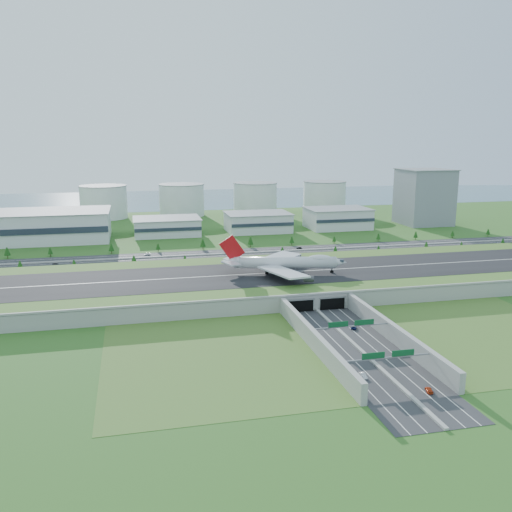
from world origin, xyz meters
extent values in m
plane|color=#335C1D|center=(0.00, 0.00, 0.00)|extent=(1200.00, 1200.00, 0.00)
cube|color=gray|center=(0.00, 0.00, 4.00)|extent=(520.00, 100.00, 8.00)
cube|color=#40581E|center=(0.00, 0.00, 8.08)|extent=(520.00, 100.00, 0.16)
cube|color=black|center=(0.00, 0.00, 8.22)|extent=(520.00, 58.00, 0.12)
cube|color=silver|center=(0.00, 0.00, 8.30)|extent=(520.00, 0.90, 0.02)
cube|color=gray|center=(0.00, -49.40, 8.60)|extent=(520.00, 1.20, 1.20)
cube|color=#28282B|center=(0.00, -110.00, 0.06)|extent=(34.00, 120.00, 0.12)
cube|color=gray|center=(0.00, -110.00, 0.45)|extent=(1.60, 120.00, 0.90)
cube|color=gray|center=(-18.20, -100.00, 4.00)|extent=(2.40, 100.00, 8.00)
cube|color=gray|center=(18.20, -100.00, 4.00)|extent=(2.40, 100.00, 8.00)
cube|color=black|center=(-8.50, -50.20, 3.20)|extent=(13.00, 1.20, 6.00)
cube|color=black|center=(8.50, -50.20, 3.20)|extent=(13.00, 1.20, 6.00)
cylinder|color=gray|center=(-19.00, -95.00, 3.50)|extent=(0.70, 0.70, 7.00)
cylinder|color=gray|center=(19.00, -95.00, 3.50)|extent=(0.70, 0.70, 7.00)
cube|color=gray|center=(0.00, -95.00, 7.20)|extent=(38.00, 0.50, 0.50)
cube|color=#0C4C23|center=(-6.00, -95.10, 8.60)|extent=(9.00, 0.30, 2.40)
cube|color=#0C4C23|center=(6.00, -95.10, 8.60)|extent=(9.00, 0.30, 2.40)
cylinder|color=gray|center=(-19.00, -130.00, 3.50)|extent=(0.70, 0.70, 7.00)
cylinder|color=gray|center=(19.00, -130.00, 3.50)|extent=(0.70, 0.70, 7.00)
cube|color=gray|center=(0.00, -130.00, 7.20)|extent=(38.00, 0.50, 0.50)
cube|color=#0C4C23|center=(-6.00, -130.10, 8.60)|extent=(9.00, 0.30, 2.40)
cube|color=#0C4C23|center=(6.00, -130.10, 8.60)|extent=(9.00, 0.30, 2.40)
cube|color=#28282B|center=(0.00, 95.00, 0.06)|extent=(560.00, 36.00, 0.12)
cylinder|color=#3D2819|center=(-164.37, 73.00, 1.30)|extent=(0.50, 0.50, 2.60)
cone|color=#19330E|center=(-164.37, 73.00, 4.63)|extent=(4.05, 4.05, 5.21)
cylinder|color=#3D2819|center=(-130.21, 73.00, 1.13)|extent=(0.50, 0.50, 2.26)
cone|color=#19330E|center=(-130.21, 73.00, 4.02)|extent=(3.52, 3.52, 4.52)
cylinder|color=#3D2819|center=(-90.57, 73.00, 1.30)|extent=(0.50, 0.50, 2.61)
cone|color=#19330E|center=(-90.57, 73.00, 4.64)|extent=(4.06, 4.06, 5.22)
cylinder|color=#3D2819|center=(-55.26, 73.00, 0.99)|extent=(0.50, 0.50, 1.98)
cone|color=#19330E|center=(-55.26, 73.00, 3.52)|extent=(3.08, 3.08, 3.96)
cylinder|color=#3D2819|center=(-18.08, 73.00, 1.48)|extent=(0.50, 0.50, 2.95)
cone|color=#19330E|center=(-18.08, 73.00, 5.25)|extent=(4.59, 4.59, 5.91)
cylinder|color=#3D2819|center=(16.28, 73.00, 1.48)|extent=(0.50, 0.50, 2.97)
cone|color=#19330E|center=(16.28, 73.00, 5.28)|extent=(4.62, 4.62, 5.94)
cylinder|color=#3D2819|center=(57.82, 73.00, 1.26)|extent=(0.50, 0.50, 2.52)
cone|color=#19330E|center=(57.82, 73.00, 4.48)|extent=(3.92, 3.92, 5.04)
cylinder|color=#3D2819|center=(93.04, 73.00, 1.04)|extent=(0.50, 0.50, 2.09)
cone|color=#19330E|center=(93.04, 73.00, 3.71)|extent=(3.25, 3.25, 4.18)
cylinder|color=#3D2819|center=(133.53, 73.00, 1.27)|extent=(0.50, 0.50, 2.55)
cone|color=#19330E|center=(133.53, 73.00, 4.53)|extent=(3.96, 3.96, 5.10)
cylinder|color=#3D2819|center=(164.52, 73.00, 1.02)|extent=(0.50, 0.50, 2.04)
cone|color=#19330E|center=(164.52, 73.00, 3.63)|extent=(3.18, 3.18, 4.08)
cylinder|color=#3D2819|center=(202.25, 73.00, 1.21)|extent=(0.50, 0.50, 2.42)
cone|color=#19330E|center=(202.25, 73.00, 4.31)|extent=(3.77, 3.77, 4.85)
cylinder|color=#3D2819|center=(-181.05, 117.00, 1.48)|extent=(0.50, 0.50, 2.95)
cone|color=#19330E|center=(-181.05, 117.00, 5.25)|extent=(4.59, 4.59, 5.91)
cylinder|color=#3D2819|center=(-151.23, 117.00, 1.20)|extent=(0.50, 0.50, 2.40)
cone|color=#19330E|center=(-151.23, 117.00, 4.27)|extent=(3.74, 3.74, 4.80)
cylinder|color=#3D2819|center=(-107.00, 117.00, 1.36)|extent=(0.50, 0.50, 2.72)
cone|color=#19330E|center=(-107.00, 117.00, 4.83)|extent=(4.23, 4.23, 5.44)
cylinder|color=#3D2819|center=(-71.81, 117.00, 1.13)|extent=(0.50, 0.50, 2.25)
cone|color=#19330E|center=(-71.81, 117.00, 4.00)|extent=(3.50, 3.50, 4.50)
cylinder|color=#3D2819|center=(-36.77, 117.00, 1.51)|extent=(0.50, 0.50, 3.01)
cone|color=#19330E|center=(-36.77, 117.00, 5.35)|extent=(4.68, 4.68, 6.02)
cylinder|color=#3D2819|center=(1.88, 117.00, 1.52)|extent=(0.50, 0.50, 3.05)
cone|color=#19330E|center=(1.88, 117.00, 5.41)|extent=(4.74, 4.74, 6.09)
cylinder|color=#3D2819|center=(36.68, 117.00, 1.33)|extent=(0.50, 0.50, 2.67)
cone|color=#19330E|center=(36.68, 117.00, 4.74)|extent=(4.15, 4.15, 5.33)
cylinder|color=#3D2819|center=(73.81, 117.00, 1.07)|extent=(0.50, 0.50, 2.13)
cone|color=#19330E|center=(73.81, 117.00, 3.79)|extent=(3.31, 3.31, 4.26)
cylinder|color=#3D2819|center=(113.79, 117.00, 1.22)|extent=(0.50, 0.50, 2.44)
cone|color=#19330E|center=(113.79, 117.00, 4.34)|extent=(3.79, 3.79, 4.88)
cylinder|color=#3D2819|center=(148.81, 117.00, 1.27)|extent=(0.50, 0.50, 2.53)
cone|color=#19330E|center=(148.81, 117.00, 4.50)|extent=(3.94, 3.94, 5.06)
cylinder|color=#3D2819|center=(184.67, 117.00, 1.11)|extent=(0.50, 0.50, 2.23)
cone|color=#19330E|center=(184.67, 117.00, 3.96)|extent=(3.47, 3.47, 4.46)
cylinder|color=#3D2819|center=(220.36, 117.00, 1.18)|extent=(0.50, 0.50, 2.37)
cone|color=#19330E|center=(220.36, 117.00, 4.21)|extent=(3.68, 3.68, 4.74)
cube|color=#BCBDC1|center=(-170.00, 185.00, 12.50)|extent=(120.00, 60.00, 25.00)
cube|color=#BCBDC1|center=(-60.00, 190.00, 7.50)|extent=(58.00, 42.00, 15.00)
cube|color=#BCBDC1|center=(25.00, 190.00, 8.50)|extent=(58.00, 42.00, 17.00)
cube|color=#BCBDC1|center=(105.00, 190.00, 9.50)|extent=(58.00, 42.00, 19.00)
cube|color=gray|center=(200.00, 195.00, 27.50)|extent=(46.00, 46.00, 55.00)
cylinder|color=silver|center=(-120.00, 310.00, 17.50)|extent=(50.00, 50.00, 35.00)
cylinder|color=silver|center=(-35.00, 310.00, 17.50)|extent=(50.00, 50.00, 35.00)
cylinder|color=silver|center=(50.00, 310.00, 17.50)|extent=(50.00, 50.00, 35.00)
cylinder|color=silver|center=(135.00, 310.00, 17.50)|extent=(50.00, 50.00, 35.00)
cube|color=#3D6475|center=(0.00, 480.00, 0.03)|extent=(1200.00, 260.00, 0.06)
cylinder|color=silver|center=(-3.18, -1.78, 14.56)|extent=(60.66, 19.92, 6.93)
cone|color=silver|center=(28.51, -8.83, 14.56)|extent=(9.96, 8.64, 6.93)
cone|color=silver|center=(-34.87, 5.27, 14.99)|extent=(12.07, 9.11, 6.93)
ellipsoid|color=silver|center=(16.94, -6.26, 17.05)|extent=(15.59, 8.47, 4.26)
cube|color=silver|center=(-9.29, -19.27, 13.47)|extent=(24.11, 35.31, 1.71)
cube|color=silver|center=(-1.29, 16.65, 13.47)|extent=(32.82, 33.03, 1.71)
cylinder|color=#38383D|center=(-0.96, -15.58, 11.09)|extent=(6.20, 4.39, 3.25)
cylinder|color=#38383D|center=(2.61, -28.57, 11.09)|extent=(6.20, 4.39, 3.25)
cylinder|color=#38383D|center=(4.68, 9.77, 11.09)|extent=(6.20, 4.39, 3.25)
cylinder|color=#38383D|center=(13.43, 20.02, 11.09)|extent=(6.20, 4.39, 3.25)
cube|color=silver|center=(-35.34, -1.83, 15.86)|extent=(9.77, 13.30, 0.65)
cube|color=silver|center=(-32.28, 11.90, 15.86)|extent=(12.83, 13.16, 0.65)
cube|color=#AB0B11|center=(-33.81, 5.03, 23.21)|extent=(15.27, 4.30, 16.22)
cylinder|color=black|center=(24.12, -7.86, 8.88)|extent=(2.06, 0.76, 2.06)
cylinder|color=black|center=(-8.15, -4.22, 8.88)|extent=(2.06, 0.76, 2.06)
cylinder|color=black|center=(-6.65, 2.54, 8.88)|extent=(2.06, 0.76, 2.06)
cylinder|color=black|center=(-14.49, -2.81, 8.88)|extent=(2.06, 0.76, 2.06)
cylinder|color=black|center=(-12.99, 3.95, 8.88)|extent=(2.06, 0.76, 2.06)
imported|color=#B4B4B9|center=(-11.36, -86.66, 0.81)|extent=(2.20, 4.26, 1.39)
imported|color=silver|center=(-9.51, -129.62, 0.93)|extent=(1.79, 4.93, 1.61)
imported|color=#0E1846|center=(7.91, -79.71, 0.84)|extent=(4.24, 5.71, 1.44)
imported|color=#BC3511|center=(8.24, -145.62, 0.88)|extent=(3.49, 5.59, 1.51)
imported|color=#545458|center=(-144.25, 88.13, 0.79)|extent=(4.27, 2.84, 1.35)
imported|color=black|center=(38.17, 101.19, 0.84)|extent=(4.39, 1.63, 1.44)
imported|color=#ACACB1|center=(204.46, 84.26, 0.85)|extent=(5.39, 2.75, 1.46)
imported|color=white|center=(-80.58, 104.72, 0.81)|extent=(4.88, 2.26, 1.38)
camera|label=1|loc=(-90.07, -302.32, 87.47)|focal=38.00mm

